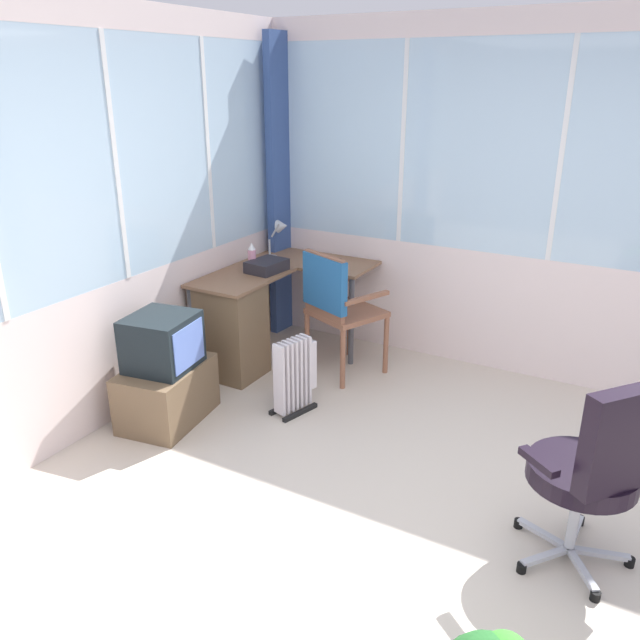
{
  "coord_description": "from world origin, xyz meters",
  "views": [
    {
      "loc": [
        -2.45,
        -0.75,
        2.2
      ],
      "look_at": [
        0.62,
        0.98,
        0.84
      ],
      "focal_mm": 35.65,
      "sensor_mm": 36.0,
      "label": 1
    }
  ],
  "objects_px": {
    "spray_bottle": "(252,257)",
    "office_chair": "(598,464)",
    "paper_tray": "(267,266)",
    "tv_on_stand": "(166,375)",
    "space_heater": "(296,375)",
    "wooden_armchair": "(334,299)",
    "desk": "(239,322)",
    "desk_lamp": "(279,233)",
    "tv_remote": "(332,260)"
  },
  "relations": [
    {
      "from": "wooden_armchair",
      "to": "office_chair",
      "type": "bearing_deg",
      "value": -122.12
    },
    {
      "from": "tv_remote",
      "to": "wooden_armchair",
      "type": "relative_size",
      "value": 0.15
    },
    {
      "from": "tv_remote",
      "to": "office_chair",
      "type": "xyz_separation_m",
      "value": [
        -1.78,
        -2.31,
        -0.19
      ]
    },
    {
      "from": "desk",
      "to": "spray_bottle",
      "type": "distance_m",
      "value": 0.53
    },
    {
      "from": "office_chair",
      "to": "space_heater",
      "type": "xyz_separation_m",
      "value": [
        0.64,
        1.98,
        -0.31
      ]
    },
    {
      "from": "tv_remote",
      "to": "paper_tray",
      "type": "relative_size",
      "value": 0.5
    },
    {
      "from": "desk_lamp",
      "to": "office_chair",
      "type": "distance_m",
      "value": 3.25
    },
    {
      "from": "tv_on_stand",
      "to": "space_heater",
      "type": "bearing_deg",
      "value": -52.11
    },
    {
      "from": "desk_lamp",
      "to": "spray_bottle",
      "type": "bearing_deg",
      "value": -179.71
    },
    {
      "from": "desk",
      "to": "tv_remote",
      "type": "height_order",
      "value": "tv_remote"
    },
    {
      "from": "paper_tray",
      "to": "space_heater",
      "type": "xyz_separation_m",
      "value": [
        -0.62,
        -0.64,
        -0.53
      ]
    },
    {
      "from": "tv_remote",
      "to": "office_chair",
      "type": "height_order",
      "value": "office_chair"
    },
    {
      "from": "spray_bottle",
      "to": "office_chair",
      "type": "height_order",
      "value": "office_chair"
    },
    {
      "from": "desk",
      "to": "paper_tray",
      "type": "relative_size",
      "value": 4.42
    },
    {
      "from": "paper_tray",
      "to": "tv_on_stand",
      "type": "height_order",
      "value": "paper_tray"
    },
    {
      "from": "desk",
      "to": "space_heater",
      "type": "relative_size",
      "value": 2.46
    },
    {
      "from": "wooden_armchair",
      "to": "space_heater",
      "type": "height_order",
      "value": "wooden_armchair"
    },
    {
      "from": "tv_on_stand",
      "to": "space_heater",
      "type": "height_order",
      "value": "tv_on_stand"
    },
    {
      "from": "desk_lamp",
      "to": "office_chair",
      "type": "xyz_separation_m",
      "value": [
        -1.67,
        -2.76,
        -0.39
      ]
    },
    {
      "from": "tv_on_stand",
      "to": "paper_tray",
      "type": "bearing_deg",
      "value": -2.49
    },
    {
      "from": "wooden_armchair",
      "to": "office_chair",
      "type": "xyz_separation_m",
      "value": [
        -1.27,
        -2.02,
        -0.05
      ]
    },
    {
      "from": "desk_lamp",
      "to": "wooden_armchair",
      "type": "xyz_separation_m",
      "value": [
        -0.4,
        -0.74,
        -0.33
      ]
    },
    {
      "from": "desk",
      "to": "spray_bottle",
      "type": "bearing_deg",
      "value": 11.27
    },
    {
      "from": "desk",
      "to": "office_chair",
      "type": "bearing_deg",
      "value": -109.84
    },
    {
      "from": "wooden_armchair",
      "to": "tv_remote",
      "type": "bearing_deg",
      "value": 29.94
    },
    {
      "from": "desk_lamp",
      "to": "tv_remote",
      "type": "bearing_deg",
      "value": -76.93
    },
    {
      "from": "desk_lamp",
      "to": "tv_on_stand",
      "type": "relative_size",
      "value": 0.43
    },
    {
      "from": "desk",
      "to": "paper_tray",
      "type": "height_order",
      "value": "paper_tray"
    },
    {
      "from": "tv_remote",
      "to": "spray_bottle",
      "type": "relative_size",
      "value": 0.69
    },
    {
      "from": "tv_remote",
      "to": "office_chair",
      "type": "distance_m",
      "value": 2.92
    },
    {
      "from": "desk_lamp",
      "to": "desk",
      "type": "bearing_deg",
      "value": -175.11
    },
    {
      "from": "tv_remote",
      "to": "space_heater",
      "type": "distance_m",
      "value": 1.28
    },
    {
      "from": "tv_remote",
      "to": "tv_on_stand",
      "type": "distance_m",
      "value": 1.76
    },
    {
      "from": "spray_bottle",
      "to": "wooden_armchair",
      "type": "xyz_separation_m",
      "value": [
        0.01,
        -0.74,
        -0.23
      ]
    },
    {
      "from": "desk",
      "to": "desk_lamp",
      "type": "distance_m",
      "value": 0.89
    },
    {
      "from": "paper_tray",
      "to": "tv_on_stand",
      "type": "relative_size",
      "value": 0.4
    },
    {
      "from": "desk",
      "to": "wooden_armchair",
      "type": "relative_size",
      "value": 1.34
    },
    {
      "from": "spray_bottle",
      "to": "space_heater",
      "type": "distance_m",
      "value": 1.15
    },
    {
      "from": "tv_remote",
      "to": "space_heater",
      "type": "relative_size",
      "value": 0.28
    },
    {
      "from": "paper_tray",
      "to": "spray_bottle",
      "type": "bearing_deg",
      "value": 92.14
    },
    {
      "from": "spray_bottle",
      "to": "wooden_armchair",
      "type": "height_order",
      "value": "wooden_armchair"
    },
    {
      "from": "tv_on_stand",
      "to": "office_chair",
      "type": "bearing_deg",
      "value": -92.31
    },
    {
      "from": "paper_tray",
      "to": "tv_on_stand",
      "type": "xyz_separation_m",
      "value": [
        -1.16,
        0.05,
        -0.47
      ]
    },
    {
      "from": "spray_bottle",
      "to": "space_heater",
      "type": "height_order",
      "value": "spray_bottle"
    },
    {
      "from": "spray_bottle",
      "to": "wooden_armchair",
      "type": "relative_size",
      "value": 0.22
    },
    {
      "from": "desk_lamp",
      "to": "spray_bottle",
      "type": "xyz_separation_m",
      "value": [
        -0.41,
        -0.0,
        -0.1
      ]
    },
    {
      "from": "desk_lamp",
      "to": "space_heater",
      "type": "distance_m",
      "value": 1.46
    },
    {
      "from": "paper_tray",
      "to": "wooden_armchair",
      "type": "xyz_separation_m",
      "value": [
        0.0,
        -0.6,
        -0.17
      ]
    },
    {
      "from": "desk_lamp",
      "to": "space_heater",
      "type": "height_order",
      "value": "desk_lamp"
    },
    {
      "from": "paper_tray",
      "to": "space_heater",
      "type": "relative_size",
      "value": 0.56
    }
  ]
}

